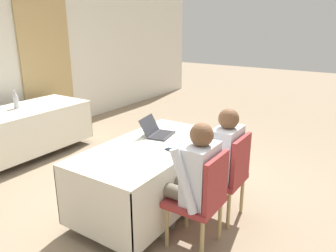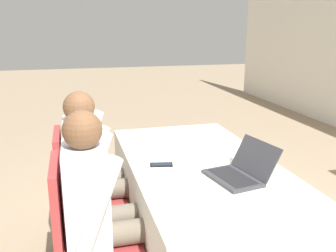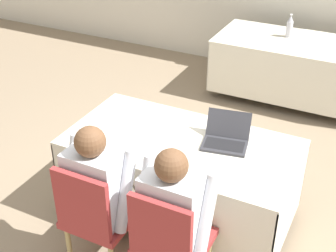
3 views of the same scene
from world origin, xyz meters
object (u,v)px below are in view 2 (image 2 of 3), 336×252
at_px(person_white_shirt, 102,203).
at_px(cell_phone, 162,165).
at_px(chair_near_right, 84,232).
at_px(chair_near_left, 80,189).
at_px(laptop, 239,172).
at_px(person_checkered_shirt, 95,166).

bearing_deg(person_white_shirt, cell_phone, -55.21).
bearing_deg(chair_near_right, chair_near_left, 0.00).
bearing_deg(laptop, person_white_shirt, -102.78).
relative_size(cell_phone, person_checkered_shirt, 0.13).
distance_m(chair_near_left, chair_near_right, 0.55).
relative_size(person_checkered_shirt, person_white_shirt, 1.00).
bearing_deg(chair_near_left, chair_near_right, -180.00).
xyz_separation_m(chair_near_right, person_white_shirt, (0.00, 0.10, 0.16)).
height_order(cell_phone, person_white_shirt, person_white_shirt).
distance_m(chair_near_right, person_white_shirt, 0.19).
bearing_deg(person_checkered_shirt, cell_phone, -125.67).
bearing_deg(chair_near_right, person_checkered_shirt, -10.58).
distance_m(cell_phone, person_white_shirt, 0.48).
bearing_deg(cell_phone, chair_near_right, -49.32).
distance_m(laptop, cell_phone, 0.48).
height_order(laptop, chair_near_left, laptop).
distance_m(person_checkered_shirt, person_white_shirt, 0.55).
distance_m(laptop, chair_near_right, 0.91).
relative_size(chair_near_right, person_checkered_shirt, 0.78).
xyz_separation_m(person_checkered_shirt, person_white_shirt, (0.55, 0.00, 0.00)).
bearing_deg(person_white_shirt, person_checkered_shirt, 0.00).
relative_size(chair_near_left, person_white_shirt, 0.78).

